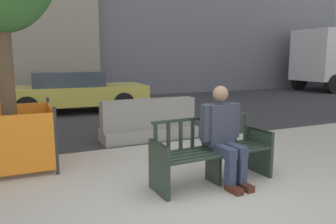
# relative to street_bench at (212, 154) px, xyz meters

# --- Properties ---
(ground_plane) EXTENTS (200.00, 200.00, 0.00)m
(ground_plane) POSITION_rel_street_bench_xyz_m (-0.40, -0.50, -0.40)
(ground_plane) COLOR #B7B2A8
(street_asphalt) EXTENTS (120.00, 12.00, 0.01)m
(street_asphalt) POSITION_rel_street_bench_xyz_m (-0.40, 8.20, -0.39)
(street_asphalt) COLOR #333335
(street_asphalt) RESTS_ON ground
(street_bench) EXTENTS (1.72, 0.63, 0.88)m
(street_bench) POSITION_rel_street_bench_xyz_m (0.00, 0.00, 0.00)
(street_bench) COLOR #28382D
(street_bench) RESTS_ON ground
(seated_person) EXTENTS (0.59, 0.74, 1.31)m
(seated_person) POSITION_rel_street_bench_xyz_m (0.13, -0.05, 0.29)
(seated_person) COLOR #383D4C
(seated_person) RESTS_ON ground
(jersey_barrier_centre) EXTENTS (2.01, 0.70, 0.84)m
(jersey_barrier_centre) POSITION_rel_street_bench_xyz_m (0.08, 2.61, -0.06)
(jersey_barrier_centre) COLOR gray
(jersey_barrier_centre) RESTS_ON ground
(construction_fence) EXTENTS (1.24, 1.24, 1.00)m
(construction_fence) POSITION_rel_street_bench_xyz_m (-2.50, 1.77, 0.10)
(construction_fence) COLOR #2D2D33
(construction_fence) RESTS_ON ground
(car_taxi_near) EXTENTS (4.46, 2.03, 1.27)m
(car_taxi_near) POSITION_rel_street_bench_xyz_m (-0.85, 6.84, 0.25)
(car_taxi_near) COLOR #DBC64C
(car_taxi_near) RESTS_ON ground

